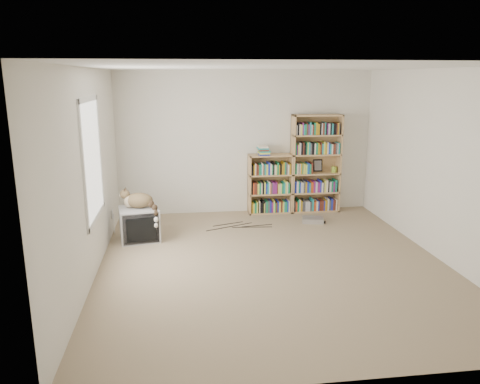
{
  "coord_description": "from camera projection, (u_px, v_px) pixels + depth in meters",
  "views": [
    {
      "loc": [
        -1.18,
        -5.66,
        2.39
      ],
      "look_at": [
        -0.3,
        1.0,
        0.73
      ],
      "focal_mm": 35.0,
      "sensor_mm": 36.0,
      "label": 1
    }
  ],
  "objects": [
    {
      "name": "wall_left",
      "position": [
        89.0,
        175.0,
        5.58
      ],
      "size": [
        0.02,
        5.0,
        2.5
      ],
      "primitive_type": "cube",
      "color": "white",
      "rests_on": "floor"
    },
    {
      "name": "bookcase_tall",
      "position": [
        315.0,
        166.0,
        8.39
      ],
      "size": [
        0.87,
        0.3,
        1.75
      ],
      "color": "tan",
      "rests_on": "floor"
    },
    {
      "name": "wall_front",
      "position": [
        342.0,
        235.0,
        3.46
      ],
      "size": [
        4.5,
        0.02,
        2.5
      ],
      "primitive_type": "cube",
      "color": "white",
      "rests_on": "floor"
    },
    {
      "name": "bookcase_short",
      "position": [
        270.0,
        186.0,
        8.37
      ],
      "size": [
        0.77,
        0.3,
        1.06
      ],
      "color": "tan",
      "rests_on": "floor"
    },
    {
      "name": "wall_right",
      "position": [
        442.0,
        166.0,
        6.15
      ],
      "size": [
        0.02,
        5.0,
        2.5
      ],
      "primitive_type": "cube",
      "color": "white",
      "rests_on": "floor"
    },
    {
      "name": "floor",
      "position": [
        273.0,
        263.0,
        6.17
      ],
      "size": [
        4.5,
        5.0,
        0.01
      ],
      "primitive_type": "cube",
      "color": "tan",
      "rests_on": "ground"
    },
    {
      "name": "framed_print",
      "position": [
        318.0,
        165.0,
        8.48
      ],
      "size": [
        0.17,
        0.05,
        0.22
      ],
      "primitive_type": "cube",
      "rotation": [
        -0.17,
        0.0,
        0.0
      ],
      "color": "black",
      "rests_on": "bookcase_tall"
    },
    {
      "name": "ceiling",
      "position": [
        276.0,
        67.0,
        5.57
      ],
      "size": [
        4.5,
        5.0,
        0.02
      ],
      "primitive_type": "cube",
      "color": "white",
      "rests_on": "wall_back"
    },
    {
      "name": "wall_back",
      "position": [
        246.0,
        143.0,
        8.27
      ],
      "size": [
        4.5,
        0.02,
        2.5
      ],
      "primitive_type": "cube",
      "color": "white",
      "rests_on": "floor"
    },
    {
      "name": "wall_outlet",
      "position": [
        112.0,
        214.0,
        7.26
      ],
      "size": [
        0.01,
        0.08,
        0.13
      ],
      "primitive_type": "cube",
      "color": "silver",
      "rests_on": "wall_left"
    },
    {
      "name": "window",
      "position": [
        92.0,
        160.0,
        5.74
      ],
      "size": [
        0.02,
        1.22,
        1.52
      ],
      "primitive_type": "cube",
      "color": "white",
      "rests_on": "wall_left"
    },
    {
      "name": "floor_cables",
      "position": [
        238.0,
        223.0,
        7.86
      ],
      "size": [
        1.2,
        0.7,
        0.01
      ],
      "primitive_type": null,
      "color": "black",
      "rests_on": "floor"
    },
    {
      "name": "cat",
      "position": [
        141.0,
        203.0,
        6.91
      ],
      "size": [
        0.6,
        0.5,
        0.5
      ],
      "rotation": [
        0.0,
        0.0,
        -0.1
      ],
      "color": "#352515",
      "rests_on": "crt_tv"
    },
    {
      "name": "book_stack",
      "position": [
        264.0,
        150.0,
        8.16
      ],
      "size": [
        0.19,
        0.25,
        0.16
      ],
      "primitive_type": "cube",
      "color": "#D5451C",
      "rests_on": "bookcase_short"
    },
    {
      "name": "green_mug",
      "position": [
        334.0,
        169.0,
        8.44
      ],
      "size": [
        0.09,
        0.09,
        0.1
      ],
      "primitive_type": "cylinder",
      "color": "#90B433",
      "rests_on": "bookcase_tall"
    },
    {
      "name": "dvd_player",
      "position": [
        313.0,
        220.0,
        7.89
      ],
      "size": [
        0.4,
        0.33,
        0.08
      ],
      "primitive_type": "cube",
      "rotation": [
        0.0,
        0.0,
        -0.23
      ],
      "color": "silver",
      "rests_on": "floor"
    },
    {
      "name": "crt_tv",
      "position": [
        139.0,
        224.0,
        7.0
      ],
      "size": [
        0.64,
        0.6,
        0.49
      ],
      "rotation": [
        0.0,
        0.0,
        0.16
      ],
      "color": "#ACACAF",
      "rests_on": "floor"
    }
  ]
}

